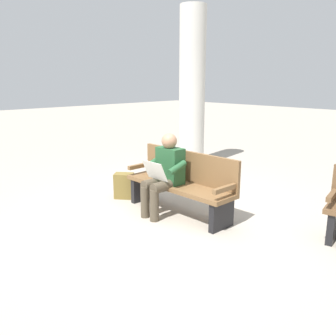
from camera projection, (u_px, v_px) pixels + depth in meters
ground_plane at (178, 213)px, 5.34m from camera, size 40.00×40.00×0.00m
bench_near at (182, 182)px, 5.27m from camera, size 1.80×0.49×0.90m
person_seated at (165, 172)px, 5.16m from camera, size 0.57×0.57×1.18m
backpack at (124, 186)px, 5.98m from camera, size 0.37×0.36×0.42m
support_pillar at (192, 88)px, 7.93m from camera, size 0.57×0.57×3.43m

